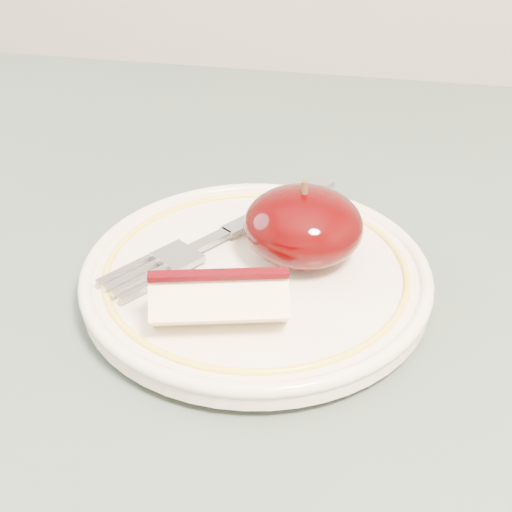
% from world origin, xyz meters
% --- Properties ---
extents(table, '(0.90, 0.90, 0.75)m').
position_xyz_m(table, '(0.00, 0.00, 0.66)').
color(table, brown).
rests_on(table, ground).
extents(plate, '(0.22, 0.22, 0.02)m').
position_xyz_m(plate, '(0.11, 0.05, 0.76)').
color(plate, beige).
rests_on(plate, table).
extents(apple_half, '(0.08, 0.07, 0.05)m').
position_xyz_m(apple_half, '(0.14, 0.07, 0.79)').
color(apple_half, black).
rests_on(apple_half, plate).
extents(apple_wedge, '(0.08, 0.05, 0.04)m').
position_xyz_m(apple_wedge, '(0.10, -0.01, 0.79)').
color(apple_wedge, '#F7ECB6').
rests_on(apple_wedge, plate).
extents(fork, '(0.13, 0.17, 0.00)m').
position_xyz_m(fork, '(0.08, 0.08, 0.77)').
color(fork, gray).
rests_on(fork, plate).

